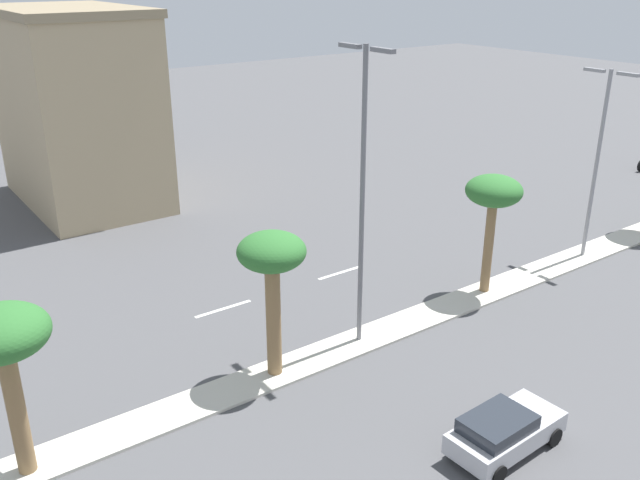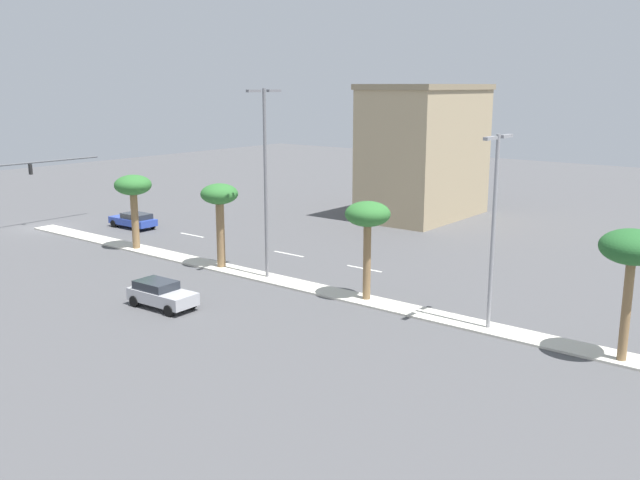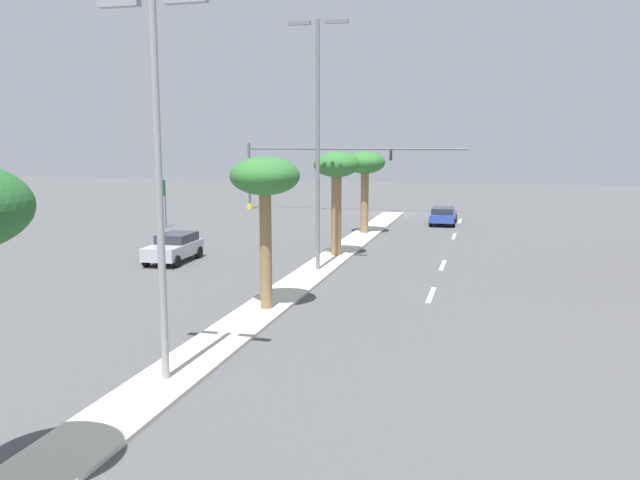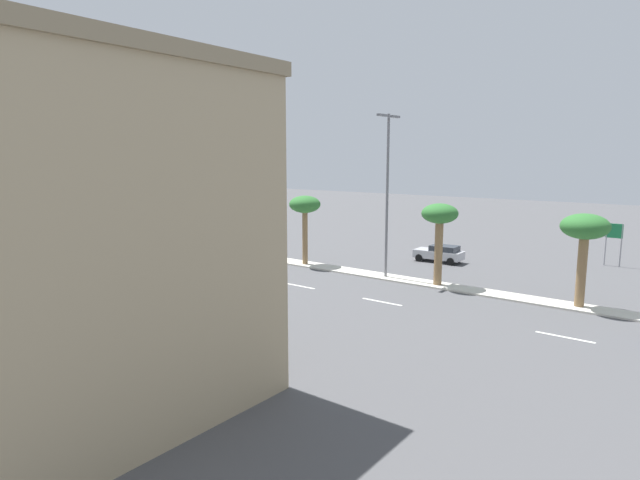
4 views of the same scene
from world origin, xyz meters
The scene contains 15 objects.
ground_plane centered at (0.00, 36.69, 0.00)m, with size 160.00×160.00×0.00m, color #4C4C4F.
median_curb centered at (0.00, 47.18, 0.06)m, with size 1.80×94.35×0.12m, color beige.
lane_stripe_left centered at (-5.93, 4.00, 0.01)m, with size 0.20×2.80×0.01m, color silver.
lane_stripe_far centered at (-5.93, 12.53, 0.01)m, with size 0.20×2.80×0.01m, color silver.
lane_stripe_outboard centered at (-5.93, 23.13, 0.01)m, with size 0.20×2.80×0.01m, color silver.
lane_stripe_trailing centered at (-5.93, 29.87, 0.01)m, with size 0.20×2.80×0.01m, color silver.
commercial_building centered at (-24.99, 23.32, 6.13)m, with size 12.73×7.70×12.23m.
palm_tree_inboard centered at (0.10, 13.14, 4.65)m, with size 2.73×2.73×5.54m.
palm_tree_near centered at (-0.05, 22.18, 4.71)m, with size 2.49×2.49×5.66m.
palm_tree_mid centered at (-0.14, 34.03, 4.85)m, with size 2.57×2.57×5.68m.
palm_tree_front centered at (0.28, 48.16, 5.14)m, with size 2.81×2.81×5.97m.
street_lamp_far centered at (-0.10, 26.33, 6.91)m, with size 2.90×0.24×11.83m.
street_lamp_inboard centered at (0.01, 41.62, 5.83)m, with size 2.90×0.24×9.73m.
sedan_silver_rear centered at (7.95, 25.72, 0.78)m, with size 2.01×4.12×1.47m.
sedan_blue_trailing centered at (-4.76, 6.39, 0.73)m, with size 1.97×4.52×1.35m.
Camera 2 is at (31.48, 55.58, 12.13)m, focal length 38.90 mm.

